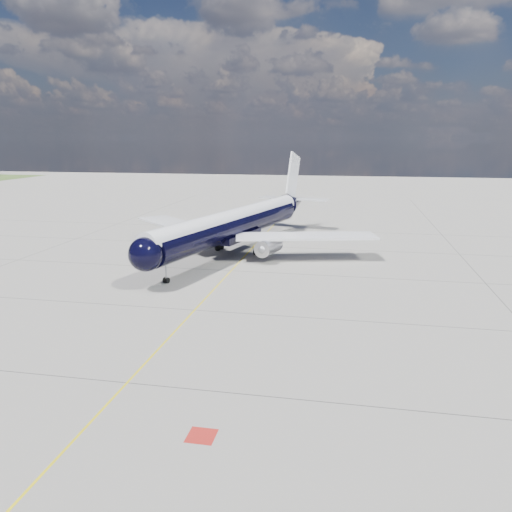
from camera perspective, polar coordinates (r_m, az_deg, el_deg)
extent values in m
plane|color=gray|center=(67.40, -1.85, -0.61)|extent=(320.00, 320.00, 0.00)
cube|color=yellow|center=(62.69, -2.85, -1.69)|extent=(0.16, 160.00, 0.01)
cube|color=maroon|center=(29.81, -6.25, -19.74)|extent=(1.60, 1.60, 0.01)
cylinder|color=black|center=(70.73, -2.62, 3.48)|extent=(13.22, 37.23, 3.75)
sphere|color=black|center=(54.51, -12.49, 0.20)|extent=(4.59, 4.59, 3.75)
cone|color=black|center=(91.50, 4.31, 6.08)|extent=(5.39, 7.64, 3.75)
cylinder|color=silver|center=(70.58, -2.63, 4.23)|extent=(12.93, 38.92, 2.93)
cube|color=black|center=(54.24, -12.65, 0.72)|extent=(2.59, 1.75, 0.54)
cube|color=silver|center=(77.48, -8.87, 3.53)|extent=(17.26, 16.50, 0.32)
cube|color=silver|center=(68.05, 5.70, 2.28)|extent=(19.58, 9.13, 0.32)
cube|color=black|center=(70.98, -2.61, 2.38)|extent=(6.53, 10.60, 0.99)
cylinder|color=silver|center=(72.69, -7.80, 2.02)|extent=(3.30, 4.96, 2.21)
cylinder|color=silver|center=(66.59, 1.46, 1.10)|extent=(3.30, 4.96, 2.21)
sphere|color=gray|center=(71.01, -8.72, 1.72)|extent=(1.33, 1.33, 1.09)
sphere|color=gray|center=(64.75, 0.71, 0.75)|extent=(1.33, 1.33, 1.09)
cube|color=silver|center=(72.71, -7.74, 2.62)|extent=(1.02, 3.11, 1.09)
cube|color=silver|center=(66.61, 1.54, 1.75)|extent=(1.02, 3.11, 1.09)
cube|color=silver|center=(90.55, 4.25, 9.21)|extent=(1.91, 6.13, 8.42)
cube|color=silver|center=(91.41, 4.32, 6.57)|extent=(13.22, 6.34, 0.22)
cylinder|color=gray|center=(57.88, -10.25, -1.91)|extent=(0.22, 0.22, 2.07)
cylinder|color=black|center=(58.23, -10.37, -2.73)|extent=(0.35, 0.71, 0.69)
cylinder|color=black|center=(58.00, -10.06, -2.78)|extent=(0.35, 0.71, 0.69)
cylinder|color=gray|center=(74.04, -4.21, 1.69)|extent=(0.31, 0.31, 1.88)
cylinder|color=gray|center=(71.16, 0.21, 1.25)|extent=(0.31, 0.31, 1.88)
cylinder|color=black|center=(73.75, -4.41, 1.01)|extent=(0.71, 1.16, 1.09)
cylinder|color=black|center=(74.67, -3.99, 1.17)|extent=(0.71, 1.16, 1.09)
cylinder|color=black|center=(70.85, 0.02, 0.54)|extent=(0.71, 1.16, 1.09)
cylinder|color=black|center=(71.81, 0.40, 0.71)|extent=(0.71, 1.16, 1.09)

